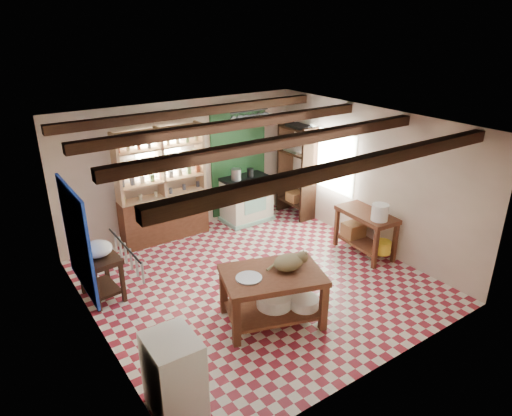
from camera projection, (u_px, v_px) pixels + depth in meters
floor at (256, 282)px, 7.50m from camera, size 5.00×5.00×0.02m
ceiling at (256, 125)px, 6.49m from camera, size 5.00×5.00×0.02m
wall_back at (184, 168)px, 8.89m from camera, size 5.00×0.04×2.60m
wall_front at (383, 280)px, 5.09m from camera, size 5.00×0.04×2.60m
wall_left at (91, 252)px, 5.69m from camera, size 0.04×5.00×2.60m
wall_right at (369, 178)px, 8.30m from camera, size 0.04×5.00×2.60m
ceiling_beams at (256, 133)px, 6.54m from camera, size 5.00×3.80×0.15m
blue_wall_patch at (77, 239)px, 6.46m from camera, size 0.04×1.40×1.60m
green_wall_patch at (239, 160)px, 9.54m from camera, size 1.30×0.04×2.30m
window_back at (158, 152)px, 8.46m from camera, size 0.90×0.02×0.80m
window_right at (331, 160)px, 9.01m from camera, size 0.02×1.30×1.20m
utensil_rail at (125, 255)px, 4.62m from camera, size 0.06×0.90×0.28m
pot_rack at (249, 119)px, 8.87m from camera, size 0.86×0.12×0.36m
shelving_unit at (162, 186)px, 8.54m from camera, size 1.70×0.34×2.20m
tall_rack at (297, 171)px, 9.67m from camera, size 0.40×0.86×2.00m
work_table at (272, 297)px, 6.39m from camera, size 1.59×1.30×0.78m
stove at (246, 199)px, 9.59m from camera, size 0.99×0.68×0.96m
prep_table at (101, 277)px, 6.94m from camera, size 0.56×0.76×0.73m
white_cabinet at (174, 375)px, 4.89m from camera, size 0.53×0.63×0.93m
right_counter at (365, 233)px, 8.25m from camera, size 0.65×1.17×0.81m
cat at (289, 262)px, 6.31m from camera, size 0.50×0.41×0.21m
steel_tray at (249, 278)px, 6.10m from camera, size 0.45×0.45×0.02m
basin_large at (274, 300)px, 6.49m from camera, size 0.65×0.65×0.18m
basin_small at (304, 302)px, 6.46m from camera, size 0.52×0.52×0.14m
kettle_left at (236, 174)px, 9.22m from camera, size 0.21×0.21×0.23m
kettle_right at (250, 173)px, 9.42m from camera, size 0.15×0.15×0.18m
enamel_bowl at (97, 249)px, 6.76m from camera, size 0.48×0.48×0.22m
white_bucket at (380, 212)px, 7.73m from camera, size 0.31×0.31×0.29m
wicker_basket at (353, 230)px, 8.51m from camera, size 0.40×0.33×0.27m
yellow_tub at (382, 247)px, 7.92m from camera, size 0.32×0.32×0.22m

